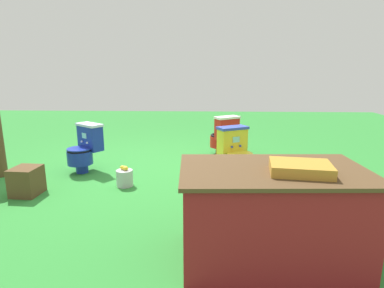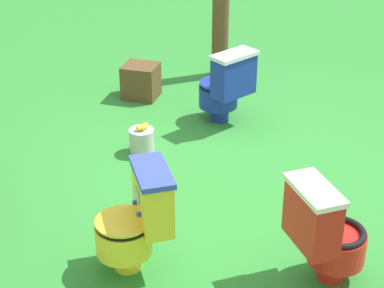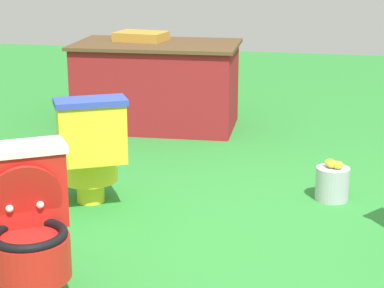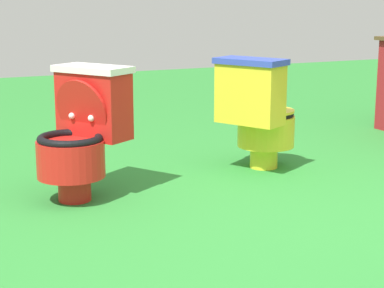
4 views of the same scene
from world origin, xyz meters
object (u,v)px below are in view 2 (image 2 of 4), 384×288
toilet_red (326,232)px  lemon_bucket (142,140)px  wooden_post (221,2)px  toilet_yellow (137,220)px  toilet_blue (225,86)px  small_crate (141,81)px

toilet_red → lemon_bucket: (1.40, 1.61, -0.26)m
wooden_post → lemon_bucket: size_ratio=5.97×
toilet_red → toilet_yellow: (-0.12, 1.19, -0.00)m
toilet_blue → lemon_bucket: bearing=178.0°
wooden_post → toilet_red: bearing=-158.9°
toilet_yellow → small_crate: size_ratio=2.07×
toilet_red → small_crate: (2.53, 1.95, -0.20)m
toilet_red → wooden_post: size_ratio=0.44×
toilet_blue → wooden_post: size_ratio=0.44×
toilet_red → wooden_post: (3.31, 1.28, 0.45)m
toilet_yellow → toilet_red: bearing=-112.1°
toilet_blue → wooden_post: wooden_post is taller
lemon_bucket → small_crate: bearing=16.7°
toilet_yellow → lemon_bucket: (1.51, 0.42, -0.25)m
toilet_yellow → wooden_post: wooden_post is taller
toilet_blue → lemon_bucket: toilet_blue is taller
lemon_bucket → toilet_blue: bearing=-38.6°
toilet_red → small_crate: 3.21m
toilet_yellow → toilet_blue: (2.26, -0.18, 0.00)m
wooden_post → small_crate: bearing=138.9°
wooden_post → lemon_bucket: wooden_post is taller
small_crate → toilet_red: bearing=-142.4°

